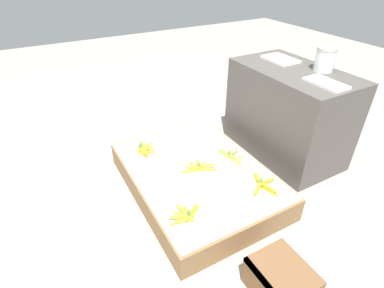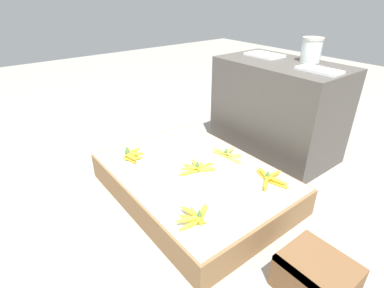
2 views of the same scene
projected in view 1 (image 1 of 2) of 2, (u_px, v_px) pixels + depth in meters
ground_plane at (196, 188)px, 2.33m from camera, size 10.00×10.00×0.00m
display_platform at (196, 179)px, 2.28m from camera, size 1.27×0.92×0.19m
back_vendor_table at (287, 113)px, 2.56m from camera, size 1.00×0.58×0.77m
wooden_crate at (280, 281)px, 1.57m from camera, size 0.31×0.27×0.19m
banana_bunch_front_left at (143, 149)px, 2.39m from camera, size 0.21×0.15×0.11m
banana_bunch_front_midright at (186, 214)px, 1.81m from camera, size 0.18×0.25×0.09m
banana_bunch_middle_midleft at (199, 167)px, 2.21m from camera, size 0.20×0.26×0.09m
banana_bunch_back_midleft at (231, 155)px, 2.33m from camera, size 0.27×0.16×0.08m
banana_bunch_back_midright at (263, 184)px, 2.04m from camera, size 0.28×0.24×0.09m
glass_jar at (325, 59)px, 2.28m from camera, size 0.16×0.16×0.18m
foam_tray_white at (280, 59)px, 2.54m from camera, size 0.29×0.20×0.02m
foam_tray_dark at (326, 83)px, 2.09m from camera, size 0.29×0.15×0.02m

